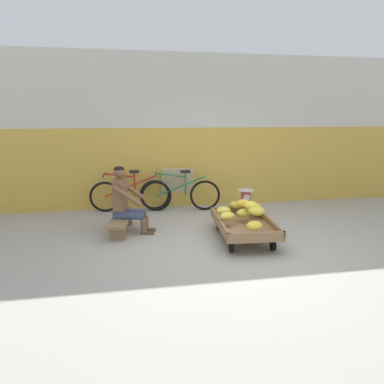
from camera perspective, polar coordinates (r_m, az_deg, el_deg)
name	(u,v)px	position (r m, az deg, el deg)	size (l,w,h in m)	color
ground_plane	(232,250)	(5.23, 6.72, -9.52)	(80.00, 80.00, 0.00)	#A39E93
back_wall	(197,132)	(7.59, 0.88, 9.96)	(16.00, 0.30, 3.22)	gold
banana_cart	(244,225)	(5.60, 8.59, -5.45)	(0.93, 1.49, 0.36)	#8E6B47
banana_pile	(246,210)	(5.63, 8.95, -2.95)	(0.89, 1.40, 0.26)	yellow
low_bench	(121,221)	(6.01, -11.65, -4.72)	(0.45, 1.13, 0.27)	olive
vendor_seated	(126,200)	(5.89, -10.98, -1.33)	(0.72, 0.57, 1.14)	brown
plastic_crate	(245,212)	(6.64, 8.83, -3.38)	(0.36, 0.28, 0.30)	#234CA8
weighing_scale	(246,197)	(6.57, 8.92, -0.83)	(0.30, 0.30, 0.29)	#28282D
bicycle_near_left	(130,194)	(7.27, -10.26, -0.39)	(1.66, 0.48, 0.86)	black
bicycle_far_left	(180,194)	(7.18, -1.93, -0.36)	(1.66, 0.48, 0.86)	black
sign_board	(177,187)	(7.49, -2.46, 0.81)	(0.70, 0.28, 0.87)	#C6B289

